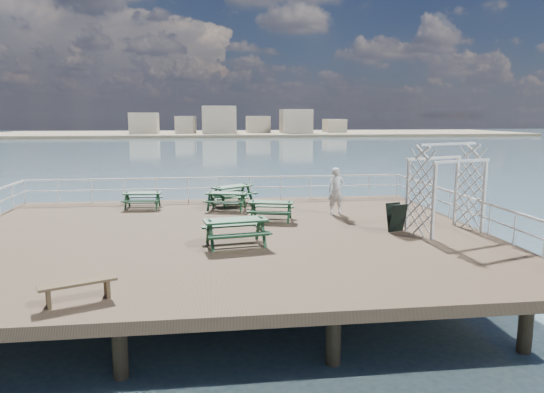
{
  "coord_description": "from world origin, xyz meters",
  "views": [
    {
      "loc": [
        -0.32,
        -16.19,
        3.97
      ],
      "look_at": [
        1.79,
        0.84,
        1.1
      ],
      "focal_mm": 32.0,
      "sensor_mm": 36.0,
      "label": 1
    }
  ],
  "objects_px": {
    "picnic_table_a": "(142,197)",
    "person": "(336,191)",
    "picnic_table_b": "(227,197)",
    "picnic_table_e": "(271,207)",
    "picnic_table_c": "(232,191)",
    "picnic_table_d": "(236,226)",
    "flat_bench_far": "(78,287)",
    "trellis_arbor": "(446,193)"
  },
  "relations": [
    {
      "from": "picnic_table_a",
      "to": "picnic_table_e",
      "type": "distance_m",
      "value": 6.11
    },
    {
      "from": "picnic_table_e",
      "to": "person",
      "type": "relative_size",
      "value": 1.04
    },
    {
      "from": "picnic_table_a",
      "to": "picnic_table_e",
      "type": "height_order",
      "value": "picnic_table_e"
    },
    {
      "from": "picnic_table_d",
      "to": "trellis_arbor",
      "type": "xyz_separation_m",
      "value": [
        7.24,
        0.9,
        0.76
      ]
    },
    {
      "from": "flat_bench_far",
      "to": "picnic_table_c",
      "type": "bearing_deg",
      "value": 48.5
    },
    {
      "from": "flat_bench_far",
      "to": "trellis_arbor",
      "type": "xyz_separation_m",
      "value": [
        10.84,
        5.1,
        1.02
      ]
    },
    {
      "from": "picnic_table_c",
      "to": "trellis_arbor",
      "type": "distance_m",
      "value": 9.56
    },
    {
      "from": "picnic_table_d",
      "to": "picnic_table_e",
      "type": "height_order",
      "value": "picnic_table_d"
    },
    {
      "from": "picnic_table_b",
      "to": "flat_bench_far",
      "type": "relative_size",
      "value": 1.24
    },
    {
      "from": "picnic_table_a",
      "to": "picnic_table_e",
      "type": "relative_size",
      "value": 0.84
    },
    {
      "from": "picnic_table_b",
      "to": "picnic_table_c",
      "type": "xyz_separation_m",
      "value": [
        0.31,
        1.44,
        0.05
      ]
    },
    {
      "from": "picnic_table_c",
      "to": "picnic_table_d",
      "type": "relative_size",
      "value": 1.11
    },
    {
      "from": "picnic_table_c",
      "to": "flat_bench_far",
      "type": "bearing_deg",
      "value": -142.27
    },
    {
      "from": "trellis_arbor",
      "to": "person",
      "type": "bearing_deg",
      "value": 111.58
    },
    {
      "from": "picnic_table_c",
      "to": "picnic_table_d",
      "type": "distance_m",
      "value": 7.33
    },
    {
      "from": "picnic_table_a",
      "to": "person",
      "type": "relative_size",
      "value": 0.87
    },
    {
      "from": "picnic_table_e",
      "to": "trellis_arbor",
      "type": "xyz_separation_m",
      "value": [
        5.7,
        -2.61,
        0.84
      ]
    },
    {
      "from": "person",
      "to": "picnic_table_c",
      "type": "bearing_deg",
      "value": 138.98
    },
    {
      "from": "picnic_table_a",
      "to": "person",
      "type": "xyz_separation_m",
      "value": [
        8.02,
        -2.27,
        0.45
      ]
    },
    {
      "from": "flat_bench_far",
      "to": "person",
      "type": "bearing_deg",
      "value": 24.09
    },
    {
      "from": "picnic_table_e",
      "to": "trellis_arbor",
      "type": "height_order",
      "value": "trellis_arbor"
    },
    {
      "from": "trellis_arbor",
      "to": "picnic_table_b",
      "type": "bearing_deg",
      "value": 127.22
    },
    {
      "from": "picnic_table_b",
      "to": "trellis_arbor",
      "type": "distance_m",
      "value": 8.91
    },
    {
      "from": "picnic_table_a",
      "to": "flat_bench_far",
      "type": "relative_size",
      "value": 1.03
    },
    {
      "from": "flat_bench_far",
      "to": "person",
      "type": "xyz_separation_m",
      "value": [
        7.91,
        8.58,
        0.6
      ]
    },
    {
      "from": "picnic_table_a",
      "to": "picnic_table_b",
      "type": "height_order",
      "value": "picnic_table_b"
    },
    {
      "from": "picnic_table_b",
      "to": "picnic_table_e",
      "type": "distance_m",
      "value": 2.88
    },
    {
      "from": "picnic_table_c",
      "to": "picnic_table_e",
      "type": "bearing_deg",
      "value": -104.82
    },
    {
      "from": "picnic_table_c",
      "to": "picnic_table_d",
      "type": "bearing_deg",
      "value": -125.65
    },
    {
      "from": "trellis_arbor",
      "to": "picnic_table_c",
      "type": "bearing_deg",
      "value": 118.97
    },
    {
      "from": "person",
      "to": "trellis_arbor",
      "type": "bearing_deg",
      "value": -55.05
    },
    {
      "from": "picnic_table_e",
      "to": "flat_bench_far",
      "type": "relative_size",
      "value": 1.22
    },
    {
      "from": "flat_bench_far",
      "to": "trellis_arbor",
      "type": "bearing_deg",
      "value": 1.99
    },
    {
      "from": "picnic_table_a",
      "to": "flat_bench_far",
      "type": "xyz_separation_m",
      "value": [
        0.11,
        -10.85,
        -0.15
      ]
    },
    {
      "from": "flat_bench_far",
      "to": "picnic_table_e",
      "type": "bearing_deg",
      "value": 33.13
    },
    {
      "from": "picnic_table_a",
      "to": "picnic_table_c",
      "type": "xyz_separation_m",
      "value": [
        3.92,
        0.68,
        0.09
      ]
    },
    {
      "from": "picnic_table_e",
      "to": "picnic_table_b",
      "type": "bearing_deg",
      "value": 139.64
    },
    {
      "from": "picnic_table_b",
      "to": "picnic_table_d",
      "type": "bearing_deg",
      "value": -73.6
    },
    {
      "from": "picnic_table_d",
      "to": "picnic_table_c",
      "type": "bearing_deg",
      "value": 78.83
    },
    {
      "from": "picnic_table_b",
      "to": "picnic_table_d",
      "type": "xyz_separation_m",
      "value": [
        0.09,
        -5.89,
        0.07
      ]
    },
    {
      "from": "person",
      "to": "picnic_table_b",
      "type": "bearing_deg",
      "value": 155.84
    },
    {
      "from": "picnic_table_b",
      "to": "trellis_arbor",
      "type": "height_order",
      "value": "trellis_arbor"
    }
  ]
}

